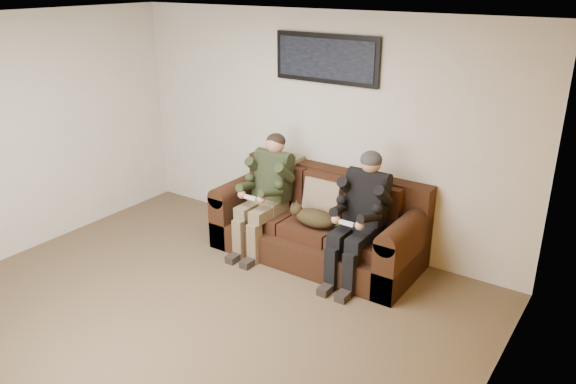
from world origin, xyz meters
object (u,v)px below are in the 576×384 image
Objects in this scene: sofa at (320,225)px; framed_poster at (326,59)px; cat at (314,217)px; person_right at (361,210)px; person_left at (267,187)px.

sofa is 1.81× the size of framed_poster.
person_right is at bearing 5.97° from cat.
cat is (0.06, -0.24, 0.20)m from sofa.
person_right is 1.67m from framed_poster.
sofa is 1.72× the size of person_right.
person_left reaches higher than cat.
framed_poster is (-0.78, 0.57, 1.36)m from person_right.
sofa is 3.44× the size of cat.
person_right is at bearing -17.98° from sofa.
person_right is 0.56m from cat.
sofa is at bearing 18.02° from person_left.
framed_poster reaches higher than person_left.
framed_poster reaches higher than cat.
person_left is 1.99× the size of cat.
framed_poster is (-0.20, 0.39, 1.75)m from sofa.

